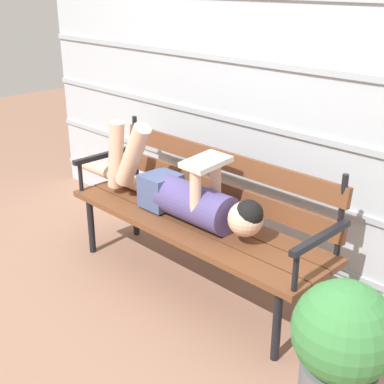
# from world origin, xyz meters

# --- Properties ---
(ground_plane) EXTENTS (12.00, 12.00, 0.00)m
(ground_plane) POSITION_xyz_m (0.00, 0.00, 0.00)
(ground_plane) COLOR #936B56
(house_siding) EXTENTS (4.22, 0.08, 2.21)m
(house_siding) POSITION_xyz_m (0.00, 0.61, 1.10)
(house_siding) COLOR #B2BCC6
(house_siding) RESTS_ON ground
(park_bench) EXTENTS (1.76, 0.51, 0.87)m
(park_bench) POSITION_xyz_m (-0.00, 0.14, 0.48)
(park_bench) COLOR brown
(park_bench) RESTS_ON ground
(reclining_person) EXTENTS (1.69, 0.26, 0.53)m
(reclining_person) POSITION_xyz_m (-0.12, 0.07, 0.58)
(reclining_person) COLOR #514784
(potted_plant) EXTENTS (0.42, 0.42, 0.67)m
(potted_plant) POSITION_xyz_m (1.19, -0.27, 0.37)
(potted_plant) COLOR slate
(potted_plant) RESTS_ON ground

